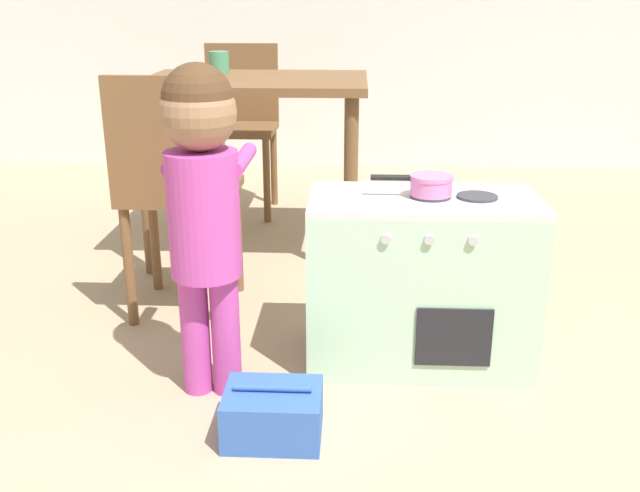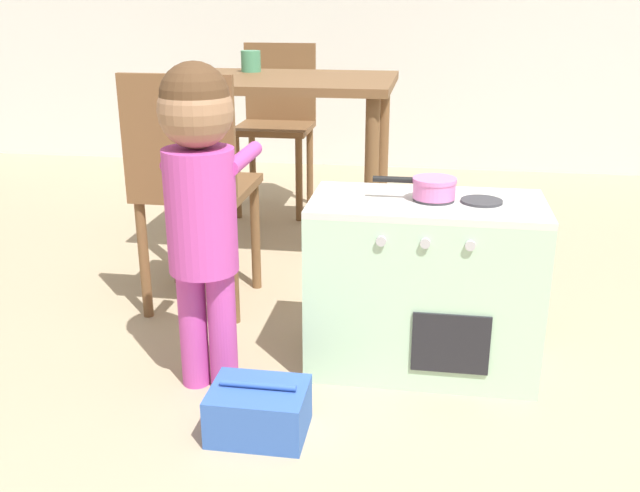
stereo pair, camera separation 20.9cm
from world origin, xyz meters
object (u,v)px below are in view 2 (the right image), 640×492
at_px(play_kitchen, 423,285).
at_px(toy_pot, 433,186).
at_px(child_figure, 200,184).
at_px(cup_on_table, 251,61).
at_px(dining_chair_far, 276,121).
at_px(dining_table, 283,107).
at_px(dining_chair_near, 193,184).
at_px(toy_basket, 259,411).

height_order(play_kitchen, toy_pot, toy_pot).
relative_size(child_figure, cup_on_table, 10.09).
distance_m(dining_chair_far, cup_on_table, 0.58).
bearing_deg(dining_table, child_figure, -88.88).
height_order(toy_pot, cup_on_table, cup_on_table).
distance_m(play_kitchen, toy_pot, 0.31).
xyz_separation_m(dining_table, cup_on_table, (-0.19, 0.20, 0.17)).
distance_m(dining_chair_near, dining_chair_far, 1.36).
bearing_deg(dining_chair_near, cup_on_table, 90.37).
bearing_deg(dining_chair_far, toy_basket, 100.87).
distance_m(child_figure, dining_chair_near, 0.58).
relative_size(toy_pot, dining_chair_near, 0.28).
height_order(child_figure, toy_basket, child_figure).
xyz_separation_m(toy_pot, child_figure, (-0.63, -0.22, 0.04)).
relative_size(toy_pot, child_figure, 0.26).
relative_size(play_kitchen, toy_pot, 2.82).
relative_size(play_kitchen, toy_basket, 2.71).
height_order(dining_table, dining_chair_far, dining_chair_far).
bearing_deg(play_kitchen, dining_chair_far, 116.11).
height_order(toy_basket, cup_on_table, cup_on_table).
bearing_deg(play_kitchen, dining_chair_near, 159.76).
bearing_deg(dining_chair_near, toy_pot, -19.93).
relative_size(child_figure, toy_basket, 3.73).
xyz_separation_m(play_kitchen, cup_on_table, (-0.82, 1.20, 0.55)).
distance_m(toy_pot, toy_basket, 0.80).
xyz_separation_m(play_kitchen, dining_table, (-0.64, 1.00, 0.38)).
xyz_separation_m(dining_table, dining_chair_near, (-0.18, -0.69, -0.17)).
height_order(dining_chair_near, cup_on_table, same).
height_order(play_kitchen, cup_on_table, cup_on_table).
height_order(dining_table, dining_chair_near, dining_chair_near).
distance_m(child_figure, cup_on_table, 1.44).
distance_m(toy_basket, cup_on_table, 1.85).
relative_size(child_figure, dining_chair_near, 1.09).
height_order(toy_basket, dining_chair_near, dining_chair_near).
relative_size(dining_table, dining_chair_far, 1.09).
xyz_separation_m(play_kitchen, dining_chair_near, (-0.82, 0.30, 0.21)).
distance_m(child_figure, toy_basket, 0.63).
relative_size(dining_chair_near, dining_chair_far, 1.00).
distance_m(child_figure, dining_table, 1.22).
distance_m(toy_basket, dining_table, 1.57).
relative_size(play_kitchen, cup_on_table, 7.33).
height_order(toy_pot, dining_table, dining_table).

